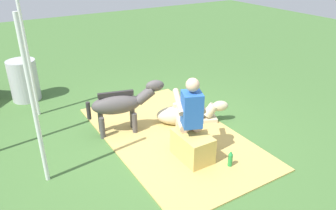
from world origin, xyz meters
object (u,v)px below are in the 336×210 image
object	(u,v)px
person_seated	(190,113)
tent_pole_left	(34,105)
hay_bale	(192,147)
pony_standing	(122,104)
water_barrel	(24,80)
tent_pole_right	(28,58)
soda_bottle	(230,159)
pony_lying	(186,114)

from	to	relation	value
person_seated	tent_pole_left	xyz separation A→B (m)	(0.50, 2.07, 0.44)
hay_bale	pony_standing	distance (m)	1.46
person_seated	water_barrel	xyz separation A→B (m)	(3.52, 1.79, -0.28)
tent_pole_left	tent_pole_right	size ratio (longest dim) A/B	1.00
soda_bottle	pony_lying	bearing A→B (deg)	-7.74
hay_bale	tent_pole_right	size ratio (longest dim) A/B	0.28
pony_lying	tent_pole_right	world-z (taller)	tent_pole_right
water_barrel	tent_pole_right	xyz separation A→B (m)	(-0.87, -0.05, 0.72)
soda_bottle	water_barrel	distance (m)	4.66
pony_standing	tent_pole_left	xyz separation A→B (m)	(-0.65, 1.46, 0.60)
person_seated	pony_standing	distance (m)	1.31
person_seated	soda_bottle	bearing A→B (deg)	-152.90
pony_standing	pony_lying	world-z (taller)	pony_standing
pony_lying	tent_pole_left	distance (m)	2.78
pony_standing	tent_pole_right	bearing A→B (deg)	37.16
hay_bale	soda_bottle	world-z (taller)	hay_bale
person_seated	pony_standing	bearing A→B (deg)	27.82
pony_standing	person_seated	bearing A→B (deg)	-152.18
soda_bottle	tent_pole_right	xyz separation A→B (m)	(3.26, 2.06, 1.02)
hay_bale	water_barrel	distance (m)	4.08
tent_pole_right	person_seated	bearing A→B (deg)	-146.66
pony_lying	soda_bottle	world-z (taller)	pony_lying
pony_standing	soda_bottle	size ratio (longest dim) A/B	4.74
pony_standing	pony_lying	size ratio (longest dim) A/B	1.00
person_seated	tent_pole_right	bearing A→B (deg)	33.34
hay_bale	water_barrel	xyz separation A→B (m)	(3.67, 1.75, 0.22)
pony_lying	pony_standing	bearing A→B (deg)	74.62
tent_pole_right	tent_pole_left	bearing A→B (deg)	171.32
person_seated	pony_lying	size ratio (longest dim) A/B	0.99
person_seated	soda_bottle	world-z (taller)	person_seated
hay_bale	pony_lying	bearing A→B (deg)	-29.23
person_seated	tent_pole_right	distance (m)	3.20
hay_bale	person_seated	xyz separation A→B (m)	(0.15, -0.04, 0.50)
hay_bale	person_seated	bearing A→B (deg)	-14.85
hay_bale	soda_bottle	xyz separation A→B (m)	(-0.47, -0.36, -0.08)
pony_lying	tent_pole_right	distance (m)	3.05
pony_lying	tent_pole_right	size ratio (longest dim) A/B	0.57
water_barrel	tent_pole_left	distance (m)	3.12
soda_bottle	water_barrel	size ratio (longest dim) A/B	0.32
soda_bottle	person_seated	bearing A→B (deg)	27.10
tent_pole_left	tent_pole_right	distance (m)	2.17
pony_lying	tent_pole_left	world-z (taller)	tent_pole_left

